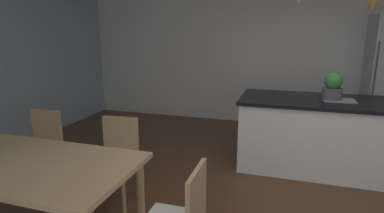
% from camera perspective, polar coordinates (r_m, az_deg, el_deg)
% --- Properties ---
extents(wall_back_kitchen, '(10.00, 0.12, 2.70)m').
position_cam_1_polar(wall_back_kitchen, '(5.86, 18.93, 9.55)').
color(wall_back_kitchen, silver).
rests_on(wall_back_kitchen, ground_plane).
extents(dining_table, '(2.09, 0.89, 0.75)m').
position_cam_1_polar(dining_table, '(2.79, -31.77, -9.50)').
color(dining_table, tan).
rests_on(dining_table, ground_plane).
extents(chair_far_left, '(0.41, 0.41, 0.87)m').
position_cam_1_polar(chair_far_left, '(3.70, -26.76, -7.02)').
color(chair_far_left, tan).
rests_on(chair_far_left, ground_plane).
extents(chair_far_right, '(0.43, 0.43, 0.87)m').
position_cam_1_polar(chair_far_right, '(3.14, -14.17, -9.47)').
color(chair_far_right, tan).
rests_on(chair_far_right, ground_plane).
extents(kitchen_island, '(2.02, 0.97, 0.91)m').
position_cam_1_polar(kitchen_island, '(4.14, 23.17, -4.73)').
color(kitchen_island, white).
rests_on(kitchen_island, ground_plane).
extents(pendant_over_island_aux, '(0.24, 0.24, 0.79)m').
position_cam_1_polar(pendant_over_island_aux, '(4.04, 31.08, 16.77)').
color(pendant_over_island_aux, black).
extents(potted_plant_on_island, '(0.23, 0.23, 0.34)m').
position_cam_1_polar(potted_plant_on_island, '(4.02, 25.05, 3.35)').
color(potted_plant_on_island, '#4C4C51').
rests_on(potted_plant_on_island, kitchen_island).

